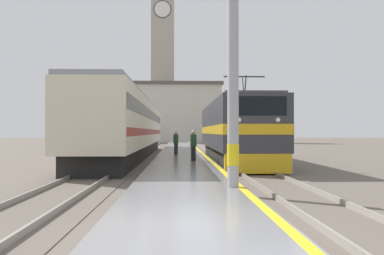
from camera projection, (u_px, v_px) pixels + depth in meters
ground_plane at (181, 153)px, 37.61m from camera, size 200.00×200.00×0.00m
platform at (182, 155)px, 32.61m from camera, size 3.27×140.00×0.26m
rail_track_near at (223, 156)px, 32.71m from camera, size 2.83×140.00×0.16m
rail_track_far at (132, 156)px, 32.50m from camera, size 2.83×140.00×0.16m
locomotive_train at (234, 131)px, 26.00m from camera, size 2.92×15.79×4.55m
passenger_train at (131, 126)px, 32.11m from camera, size 2.92×31.72×4.08m
catenary_mast at (234, 62)px, 12.51m from camera, size 2.06×0.34×7.20m
person_on_platform at (193, 145)px, 23.60m from camera, size 0.34×0.34×1.61m
second_waiting_passenger at (176, 142)px, 30.46m from camera, size 0.34×0.34×1.57m
clock_tower at (163, 54)px, 84.05m from camera, size 5.25×5.25×30.97m
station_building at (164, 113)px, 76.73m from camera, size 19.39×9.95×9.99m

